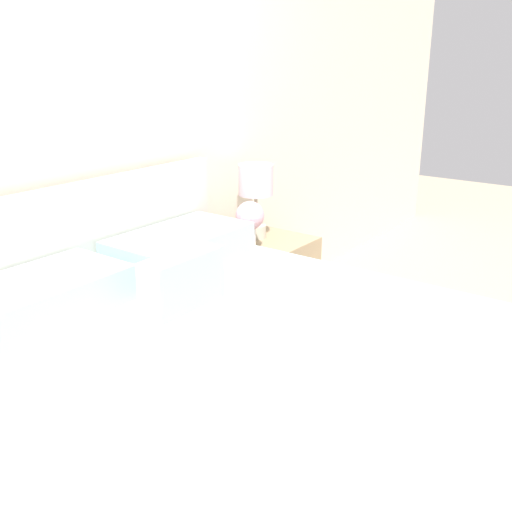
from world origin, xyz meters
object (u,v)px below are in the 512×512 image
at_px(bed, 252,400).
at_px(nightstand, 267,284).
at_px(flower_vase, 250,219).
at_px(table_lamp, 256,187).

xyz_separation_m(bed, nightstand, (1.11, 0.72, -0.06)).
height_order(bed, flower_vase, bed).
distance_m(nightstand, flower_vase, 0.47).
relative_size(table_lamp, flower_vase, 1.58).
relative_size(bed, nightstand, 3.89).
xyz_separation_m(nightstand, table_lamp, (0.02, 0.10, 0.56)).
bearing_deg(bed, nightstand, 33.06).
height_order(table_lamp, flower_vase, table_lamp).
distance_m(table_lamp, flower_vase, 0.26).
bearing_deg(table_lamp, nightstand, -99.61).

